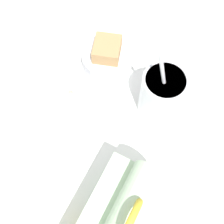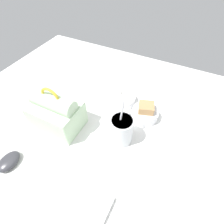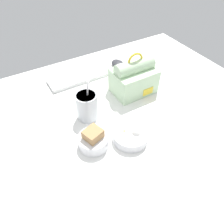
{
  "view_description": "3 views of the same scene",
  "coord_description": "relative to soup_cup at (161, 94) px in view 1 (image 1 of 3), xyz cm",
  "views": [
    {
      "loc": [
        20.25,
        12.45,
        63.4
      ],
      "look_at": [
        -2.97,
        0.47,
        7.0
      ],
      "focal_mm": 50.0,
      "sensor_mm": 36.0,
      "label": 1
    },
    {
      "loc": [
        -24.54,
        43.94,
        61.61
      ],
      "look_at": [
        -2.97,
        0.47,
        7.0
      ],
      "focal_mm": 28.0,
      "sensor_mm": 36.0,
      "label": 2
    },
    {
      "loc": [
        -34.67,
        -54.09,
        68.34
      ],
      "look_at": [
        -2.97,
        0.47,
        7.0
      ],
      "focal_mm": 35.0,
      "sensor_mm": 36.0,
      "label": 3
    }
  ],
  "objects": [
    {
      "name": "bento_bowl_snacks",
      "position": [
        8.78,
        -19.25,
        -4.08
      ],
      "size": [
        13.56,
        13.56,
        5.64
      ],
      "color": "silver",
      "rests_on": "desk_surface"
    },
    {
      "name": "desk_surface",
      "position": [
        10.58,
        -7.74,
        -7.13
      ],
      "size": [
        140.0,
        110.0,
        2.0
      ],
      "color": "white",
      "rests_on": "ground"
    },
    {
      "name": "soup_cup",
      "position": [
        0.0,
        0.0,
        0.0
      ],
      "size": [
        8.73,
        8.73,
        19.65
      ],
      "color": "silver",
      "rests_on": "desk_surface"
    },
    {
      "name": "bento_bowl_sandwich",
      "position": [
        -4.65,
        -14.8,
        -3.17
      ],
      "size": [
        11.36,
        11.36,
        7.95
      ],
      "color": "silver",
      "rests_on": "desk_surface"
    }
  ]
}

